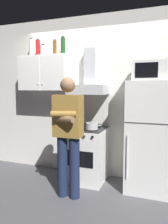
{
  "coord_description": "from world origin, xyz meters",
  "views": [
    {
      "loc": [
        1.09,
        -2.98,
        1.5
      ],
      "look_at": [
        0.0,
        0.0,
        1.15
      ],
      "focal_mm": 34.87,
      "sensor_mm": 36.0,
      "label": 1
    }
  ],
  "objects_px": {
    "upper_cabinet": "(45,74)",
    "cooking_pot": "(92,126)",
    "refrigerator": "(148,136)",
    "bottle_wine_green": "(63,46)",
    "stove_oven": "(86,154)",
    "bottle_vodka_clear": "(31,48)",
    "bottle_canister_steel": "(43,50)",
    "bottle_soda_red": "(38,48)",
    "bottle_beer_brown": "(55,48)",
    "range_hood": "(89,82)",
    "person_standing": "(68,133)",
    "microwave": "(150,71)"
  },
  "relations": [
    {
      "from": "cooking_pot",
      "to": "range_hood",
      "type": "bearing_deg",
      "value": 117.88
    },
    {
      "from": "stove_oven",
      "to": "cooking_pot",
      "type": "relative_size",
      "value": 3.03
    },
    {
      "from": "upper_cabinet",
      "to": "bottle_soda_red",
      "type": "relative_size",
      "value": 3.03
    },
    {
      "from": "refrigerator",
      "to": "bottle_beer_brown",
      "type": "relative_size",
      "value": 6.03
    },
    {
      "from": "refrigerator",
      "to": "cooking_pot",
      "type": "bearing_deg",
      "value": -171.68
    },
    {
      "from": "bottle_wine_green",
      "to": "bottle_canister_steel",
      "type": "bearing_deg",
      "value": -175.16
    },
    {
      "from": "stove_oven",
      "to": "person_standing",
      "type": "distance_m",
      "value": 0.77
    },
    {
      "from": "upper_cabinet",
      "to": "refrigerator",
      "type": "distance_m",
      "value": 2.0
    },
    {
      "from": "person_standing",
      "to": "upper_cabinet",
      "type": "bearing_deg",
      "value": 135.74
    },
    {
      "from": "range_hood",
      "to": "bottle_wine_green",
      "type": "bearing_deg",
      "value": 178.44
    },
    {
      "from": "range_hood",
      "to": "bottle_canister_steel",
      "type": "xyz_separation_m",
      "value": [
        -0.83,
        -0.02,
        0.54
      ]
    },
    {
      "from": "bottle_canister_steel",
      "to": "stove_oven",
      "type": "bearing_deg",
      "value": -7.45
    },
    {
      "from": "bottle_canister_steel",
      "to": "cooking_pot",
      "type": "bearing_deg",
      "value": -13.35
    },
    {
      "from": "bottle_wine_green",
      "to": "bottle_soda_red",
      "type": "bearing_deg",
      "value": 178.66
    },
    {
      "from": "upper_cabinet",
      "to": "bottle_vodka_clear",
      "type": "distance_m",
      "value": 0.55
    },
    {
      "from": "cooking_pot",
      "to": "bottle_wine_green",
      "type": "xyz_separation_m",
      "value": [
        -0.59,
        0.26,
        1.27
      ]
    },
    {
      "from": "upper_cabinet",
      "to": "stove_oven",
      "type": "xyz_separation_m",
      "value": [
        0.8,
        -0.13,
        -1.32
      ]
    },
    {
      "from": "cooking_pot",
      "to": "microwave",
      "type": "bearing_deg",
      "value": 9.57
    },
    {
      "from": "range_hood",
      "to": "bottle_wine_green",
      "type": "relative_size",
      "value": 2.46
    },
    {
      "from": "stove_oven",
      "to": "person_standing",
      "type": "xyz_separation_m",
      "value": [
        -0.05,
        -0.61,
        0.47
      ]
    },
    {
      "from": "stove_oven",
      "to": "microwave",
      "type": "bearing_deg",
      "value": 1.15
    },
    {
      "from": "refrigerator",
      "to": "bottle_beer_brown",
      "type": "height_order",
      "value": "bottle_beer_brown"
    },
    {
      "from": "refrigerator",
      "to": "bottle_canister_steel",
      "type": "distance_m",
      "value": 2.23
    },
    {
      "from": "bottle_wine_green",
      "to": "bottle_vodka_clear",
      "type": "xyz_separation_m",
      "value": [
        -0.63,
        0.03,
        0.01
      ]
    },
    {
      "from": "refrigerator",
      "to": "bottle_vodka_clear",
      "type": "distance_m",
      "value": 2.49
    },
    {
      "from": "refrigerator",
      "to": "bottle_wine_green",
      "type": "relative_size",
      "value": 5.25
    },
    {
      "from": "refrigerator",
      "to": "bottle_wine_green",
      "type": "bearing_deg",
      "value": 174.4
    },
    {
      "from": "bottle_beer_brown",
      "to": "bottle_vodka_clear",
      "type": "bearing_deg",
      "value": 177.21
    },
    {
      "from": "person_standing",
      "to": "bottle_wine_green",
      "type": "height_order",
      "value": "bottle_wine_green"
    },
    {
      "from": "range_hood",
      "to": "microwave",
      "type": "bearing_deg",
      "value": -6.46
    },
    {
      "from": "bottle_wine_green",
      "to": "person_standing",
      "type": "bearing_deg",
      "value": -61.06
    },
    {
      "from": "stove_oven",
      "to": "bottle_soda_red",
      "type": "relative_size",
      "value": 2.94
    },
    {
      "from": "upper_cabinet",
      "to": "stove_oven",
      "type": "distance_m",
      "value": 1.55
    },
    {
      "from": "range_hood",
      "to": "bottle_canister_steel",
      "type": "relative_size",
      "value": 3.83
    },
    {
      "from": "cooking_pot",
      "to": "bottle_wine_green",
      "type": "height_order",
      "value": "bottle_wine_green"
    },
    {
      "from": "stove_oven",
      "to": "refrigerator",
      "type": "height_order",
      "value": "refrigerator"
    },
    {
      "from": "person_standing",
      "to": "bottle_wine_green",
      "type": "relative_size",
      "value": 5.39
    },
    {
      "from": "upper_cabinet",
      "to": "cooking_pot",
      "type": "distance_m",
      "value": 1.27
    },
    {
      "from": "bottle_vodka_clear",
      "to": "bottle_beer_brown",
      "type": "height_order",
      "value": "bottle_vodka_clear"
    },
    {
      "from": "person_standing",
      "to": "cooking_pot",
      "type": "bearing_deg",
      "value": 69.7
    },
    {
      "from": "bottle_soda_red",
      "to": "microwave",
      "type": "bearing_deg",
      "value": -3.96
    },
    {
      "from": "bottle_canister_steel",
      "to": "bottle_soda_red",
      "type": "relative_size",
      "value": 0.66
    },
    {
      "from": "bottle_wine_green",
      "to": "stove_oven",
      "type": "bearing_deg",
      "value": -16.78
    },
    {
      "from": "person_standing",
      "to": "cooking_pot",
      "type": "distance_m",
      "value": 0.52
    },
    {
      "from": "refrigerator",
      "to": "bottle_wine_green",
      "type": "height_order",
      "value": "bottle_wine_green"
    },
    {
      "from": "refrigerator",
      "to": "person_standing",
      "type": "bearing_deg",
      "value": -148.77
    },
    {
      "from": "refrigerator",
      "to": "bottle_wine_green",
      "type": "xyz_separation_m",
      "value": [
        -1.41,
        0.14,
        1.4
      ]
    },
    {
      "from": "range_hood",
      "to": "bottle_wine_green",
      "type": "xyz_separation_m",
      "value": [
        -0.46,
        0.01,
        0.6
      ]
    },
    {
      "from": "range_hood",
      "to": "bottle_beer_brown",
      "type": "height_order",
      "value": "bottle_beer_brown"
    },
    {
      "from": "bottle_wine_green",
      "to": "microwave",
      "type": "bearing_deg",
      "value": -4.87
    }
  ]
}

